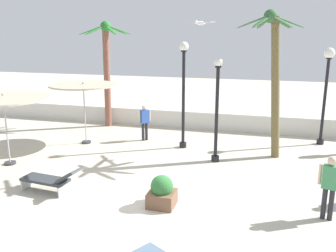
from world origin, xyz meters
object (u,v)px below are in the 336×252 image
at_px(lamp_post_3, 327,81).
at_px(lounge_chair_1, 52,179).
at_px(palm_tree_0, 107,61).
at_px(guest_2, 330,182).
at_px(guest_1, 145,119).
at_px(patio_umbrella_2, 3,100).
at_px(lamp_post_2, 217,107).
at_px(palm_tree_1, 274,69).
at_px(patio_umbrella_0, 83,87).
at_px(seagull_0, 200,23).
at_px(lamp_post_1, 184,85).
at_px(planter, 162,192).

xyz_separation_m(lamp_post_3, lounge_chair_1, (-8.00, -7.11, -2.20)).
bearing_deg(palm_tree_0, guest_2, -38.65).
distance_m(guest_1, guest_2, 8.43).
distance_m(patio_umbrella_2, lamp_post_2, 7.23).
bearing_deg(palm_tree_1, patio_umbrella_2, -159.26).
xyz_separation_m(palm_tree_0, guest_2, (9.06, -7.25, -2.16)).
relative_size(lamp_post_3, guest_2, 2.40).
relative_size(patio_umbrella_0, seagull_0, 2.54).
height_order(lamp_post_1, planter, lamp_post_1).
distance_m(lamp_post_2, planter, 4.27).
distance_m(seagull_0, planter, 5.18).
relative_size(palm_tree_0, lamp_post_2, 1.37).
bearing_deg(lounge_chair_1, seagull_0, 36.92).
height_order(lamp_post_1, guest_2, lamp_post_1).
bearing_deg(seagull_0, lounge_chair_1, -143.08).
height_order(patio_umbrella_2, palm_tree_1, palm_tree_1).
bearing_deg(seagull_0, lamp_post_2, 68.74).
bearing_deg(lamp_post_2, seagull_0, -111.26).
relative_size(palm_tree_1, lounge_chair_1, 2.74).
bearing_deg(patio_umbrella_0, patio_umbrella_2, -114.46).
bearing_deg(guest_1, planter, -66.89).
bearing_deg(lamp_post_3, guest_1, -169.02).
bearing_deg(lamp_post_2, lamp_post_1, 139.19).
height_order(patio_umbrella_0, palm_tree_1, palm_tree_1).
relative_size(palm_tree_1, lamp_post_3, 1.34).
height_order(palm_tree_1, guest_2, palm_tree_1).
relative_size(lamp_post_2, guest_2, 2.25).
relative_size(palm_tree_0, palm_tree_1, 0.95).
bearing_deg(seagull_0, patio_umbrella_2, -170.23).
xyz_separation_m(patio_umbrella_2, lounge_chair_1, (2.74, -1.67, -1.87)).
bearing_deg(palm_tree_1, lamp_post_1, 176.28).
relative_size(patio_umbrella_0, lamp_post_2, 0.74).
bearing_deg(patio_umbrella_0, seagull_0, -20.57).
xyz_separation_m(patio_umbrella_0, guest_1, (2.22, 1.04, -1.44)).
xyz_separation_m(guest_1, guest_2, (6.54, -5.32, 0.07)).
bearing_deg(seagull_0, guest_2, -32.80).
bearing_deg(lamp_post_2, patio_umbrella_2, -162.07).
xyz_separation_m(guest_2, planter, (-4.10, -0.38, -0.60)).
bearing_deg(seagull_0, planter, -98.64).
bearing_deg(patio_umbrella_0, lounge_chair_1, -73.64).
height_order(lamp_post_2, guest_1, lamp_post_2).
relative_size(lamp_post_1, lamp_post_2, 1.13).
height_order(patio_umbrella_2, guest_2, patio_umbrella_2).
bearing_deg(patio_umbrella_0, guest_2, -26.04).
height_order(lamp_post_1, lamp_post_3, lamp_post_1).
bearing_deg(lamp_post_1, palm_tree_1, -3.72).
bearing_deg(guest_2, lamp_post_3, 84.69).
bearing_deg(palm_tree_1, guest_1, 171.49).
bearing_deg(palm_tree_0, seagull_0, -42.18).
bearing_deg(lounge_chair_1, patio_umbrella_0, 106.36).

